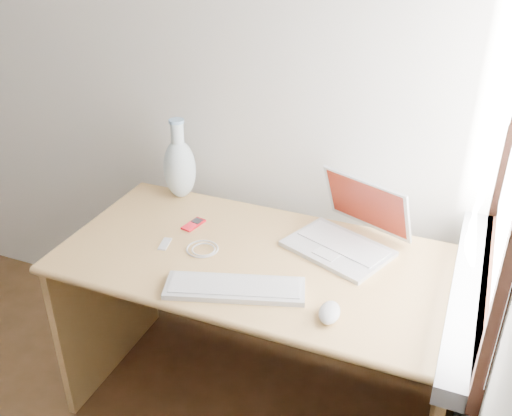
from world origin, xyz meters
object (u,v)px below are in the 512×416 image
at_px(desk, 266,292).
at_px(vase, 180,166).
at_px(laptop, 342,231).
at_px(external_keyboard, 235,288).

relative_size(desk, vase, 4.09).
bearing_deg(desk, laptop, 23.39).
distance_m(desk, laptop, 0.38).
bearing_deg(vase, laptop, -8.67).
bearing_deg(vase, desk, -24.92).
height_order(desk, vase, vase).
xyz_separation_m(desk, external_keyboard, (0.01, -0.29, 0.22)).
xyz_separation_m(desk, vase, (-0.47, 0.22, 0.35)).
distance_m(external_keyboard, vase, 0.71).
bearing_deg(external_keyboard, vase, 115.36).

